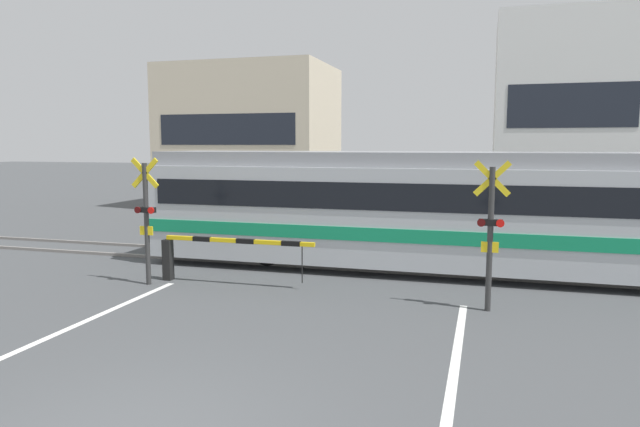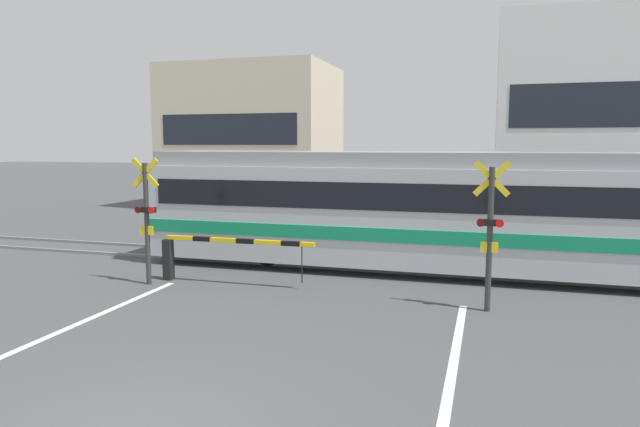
{
  "view_description": "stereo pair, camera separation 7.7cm",
  "coord_description": "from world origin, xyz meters",
  "px_view_note": "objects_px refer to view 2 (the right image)",
  "views": [
    {
      "loc": [
        3.58,
        -4.86,
        3.16
      ],
      "look_at": [
        0.0,
        7.4,
        1.6
      ],
      "focal_mm": 32.0,
      "sensor_mm": 36.0,
      "label": 1
    },
    {
      "loc": [
        3.65,
        -4.83,
        3.16
      ],
      "look_at": [
        0.0,
        7.4,
        1.6
      ],
      "focal_mm": 32.0,
      "sensor_mm": 36.0,
      "label": 2
    }
  ],
  "objects_px": {
    "commuter_train": "(466,208)",
    "crossing_barrier_far": "(449,223)",
    "crossing_signal_left": "(147,215)",
    "crossing_signal_right": "(490,229)",
    "crossing_barrier_near": "(206,250)"
  },
  "relations": [
    {
      "from": "commuter_train",
      "to": "crossing_barrier_far",
      "type": "bearing_deg",
      "value": 100.57
    },
    {
      "from": "commuter_train",
      "to": "crossing_signal_left",
      "type": "bearing_deg",
      "value": -153.72
    },
    {
      "from": "commuter_train",
      "to": "crossing_signal_right",
      "type": "height_order",
      "value": "commuter_train"
    },
    {
      "from": "crossing_signal_left",
      "to": "crossing_signal_right",
      "type": "height_order",
      "value": "same"
    },
    {
      "from": "crossing_barrier_far",
      "to": "crossing_signal_right",
      "type": "relative_size",
      "value": 1.29
    },
    {
      "from": "crossing_barrier_far",
      "to": "crossing_signal_right",
      "type": "height_order",
      "value": "crossing_signal_right"
    },
    {
      "from": "crossing_barrier_near",
      "to": "commuter_train",
      "type": "bearing_deg",
      "value": 26.91
    },
    {
      "from": "crossing_barrier_near",
      "to": "crossing_signal_left",
      "type": "height_order",
      "value": "crossing_signal_left"
    },
    {
      "from": "crossing_barrier_far",
      "to": "crossing_signal_right",
      "type": "bearing_deg",
      "value": -79.88
    },
    {
      "from": "crossing_barrier_far",
      "to": "crossing_signal_right",
      "type": "xyz_separation_m",
      "value": [
        1.19,
        -6.66,
        0.82
      ]
    },
    {
      "from": "crossing_barrier_near",
      "to": "crossing_signal_left",
      "type": "xyz_separation_m",
      "value": [
        -1.19,
        -0.51,
        0.82
      ]
    },
    {
      "from": "crossing_signal_left",
      "to": "crossing_barrier_near",
      "type": "bearing_deg",
      "value": 23.2
    },
    {
      "from": "commuter_train",
      "to": "crossing_barrier_far",
      "type": "distance_m",
      "value": 3.46
    },
    {
      "from": "crossing_signal_right",
      "to": "crossing_barrier_near",
      "type": "bearing_deg",
      "value": 175.29
    },
    {
      "from": "commuter_train",
      "to": "crossing_signal_right",
      "type": "xyz_separation_m",
      "value": [
        0.57,
        -3.36,
        -0.02
      ]
    }
  ]
}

